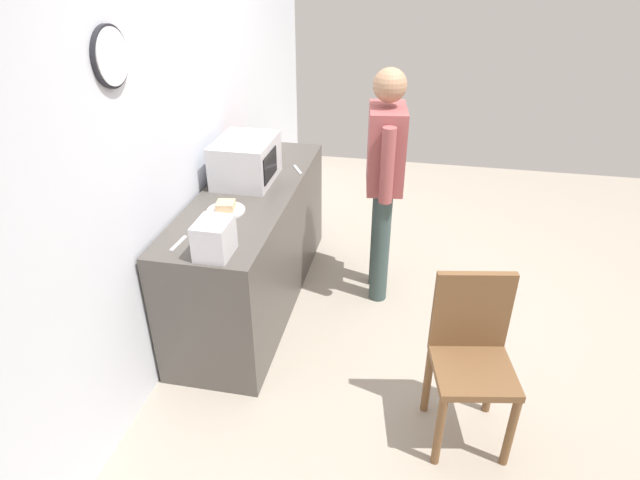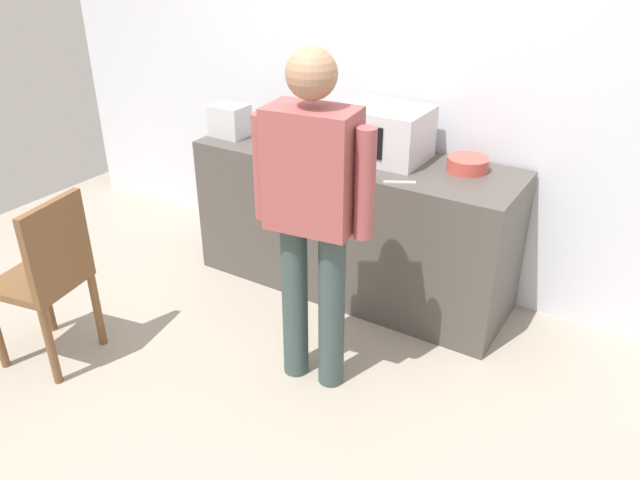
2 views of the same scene
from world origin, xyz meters
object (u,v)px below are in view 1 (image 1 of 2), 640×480
object	(u,v)px
sandwich_plate	(226,208)
fork_utensil	(298,169)
microwave	(246,160)
salad_bowl	(259,151)
spoon_utensil	(178,243)
toaster	(214,238)
person_standing	(384,171)
wooden_chair	(471,352)

from	to	relation	value
sandwich_plate	fork_utensil	bearing A→B (deg)	-20.30
microwave	sandwich_plate	size ratio (longest dim) A/B	2.11
salad_bowl	spoon_utensil	distance (m)	1.44
fork_utensil	sandwich_plate	bearing A→B (deg)	159.70
salad_bowl	toaster	size ratio (longest dim) A/B	1.04
toaster	spoon_utensil	distance (m)	0.27
salad_bowl	fork_utensil	size ratio (longest dim) A/B	1.35
microwave	salad_bowl	bearing A→B (deg)	6.99
fork_utensil	salad_bowl	bearing A→B (deg)	56.77
sandwich_plate	spoon_utensil	bearing A→B (deg)	164.69
fork_utensil	person_standing	distance (m)	0.67
microwave	wooden_chair	size ratio (longest dim) A/B	0.53
sandwich_plate	spoon_utensil	xyz separation A→B (m)	(-0.44, 0.12, -0.02)
spoon_utensil	toaster	bearing A→B (deg)	-105.19
sandwich_plate	spoon_utensil	world-z (taller)	sandwich_plate
microwave	sandwich_plate	xyz separation A→B (m)	(-0.50, -0.02, -0.13)
toaster	person_standing	world-z (taller)	person_standing
toaster	spoon_utensil	bearing A→B (deg)	74.81
person_standing	microwave	bearing A→B (deg)	97.33
person_standing	toaster	bearing A→B (deg)	144.62
sandwich_plate	person_standing	size ratio (longest dim) A/B	0.14
salad_bowl	person_standing	size ratio (longest dim) A/B	0.14
microwave	wooden_chair	distance (m)	1.96
microwave	spoon_utensil	world-z (taller)	microwave
person_standing	spoon_utensil	bearing A→B (deg)	135.37
spoon_utensil	person_standing	distance (m)	1.50
wooden_chair	salad_bowl	bearing A→B (deg)	44.99
microwave	fork_utensil	xyz separation A→B (m)	(0.26, -0.30, -0.15)
fork_utensil	person_standing	size ratio (longest dim) A/B	0.10
microwave	spoon_utensil	size ratio (longest dim) A/B	2.94
wooden_chair	fork_utensil	bearing A→B (deg)	42.22
wooden_chair	spoon_utensil	bearing A→B (deg)	84.29
spoon_utensil	person_standing	bearing A→B (deg)	-44.63
microwave	salad_bowl	world-z (taller)	microwave
sandwich_plate	person_standing	xyz separation A→B (m)	(0.62, -0.93, 0.07)
salad_bowl	spoon_utensil	bearing A→B (deg)	178.56
toaster	wooden_chair	size ratio (longest dim) A/B	0.23
salad_bowl	person_standing	distance (m)	1.08
toaster	person_standing	distance (m)	1.39
microwave	fork_utensil	bearing A→B (deg)	-49.78
sandwich_plate	spoon_utensil	distance (m)	0.46
sandwich_plate	microwave	bearing A→B (deg)	2.71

